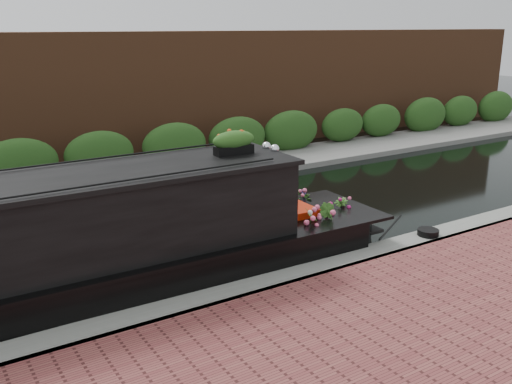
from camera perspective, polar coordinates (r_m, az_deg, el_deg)
ground at (r=12.00m, az=-8.19°, el=-4.27°), size 80.00×80.00×0.00m
near_bank_coping at (r=9.33m, az=0.42°, el=-10.38°), size 40.00×0.60×0.50m
far_bank_path at (r=15.75m, az=-14.57°, el=0.39°), size 40.00×2.40×0.34m
far_hedge at (r=16.58m, az=-15.55°, el=1.11°), size 40.00×1.10×2.80m
far_brick_wall at (r=18.55m, az=-17.50°, el=2.54°), size 40.00×1.00×8.00m
narrowboat at (r=9.10m, az=-19.66°, el=-6.61°), size 11.40×2.25×2.68m
rope_fender at (r=12.10m, az=10.39°, el=-3.34°), size 0.34×0.36×0.34m
coiled_mooring_rope at (r=11.63m, az=16.83°, el=-3.88°), size 0.41×0.41×0.12m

